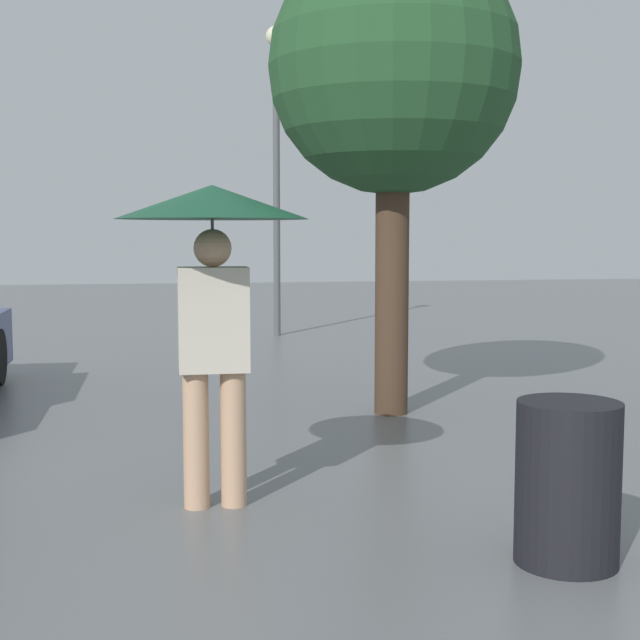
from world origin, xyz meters
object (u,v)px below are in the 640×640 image
pedestrian (213,249)px  trash_bin (568,483)px  street_lamp (276,135)px  tree (394,72)px

pedestrian → trash_bin: size_ratio=2.36×
street_lamp → tree: bearing=-88.0°
pedestrian → trash_bin: pedestrian is taller
street_lamp → pedestrian: bearing=-99.8°
tree → trash_bin: 4.80m
pedestrian → street_lamp: size_ratio=0.40×
street_lamp → trash_bin: (0.15, -10.55, -2.90)m
pedestrian → tree: 3.57m
pedestrian → street_lamp: 9.55m
pedestrian → street_lamp: street_lamp is taller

